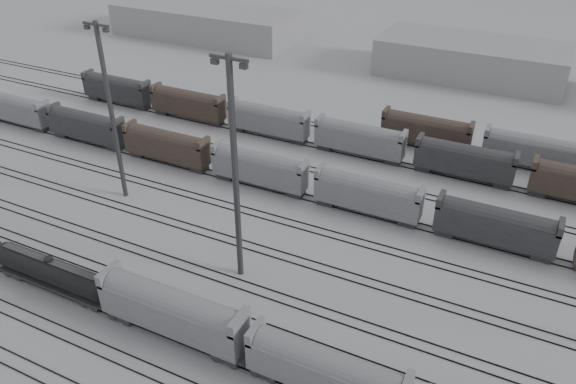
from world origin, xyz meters
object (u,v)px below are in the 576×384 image
at_px(tank_car_b, 52,272).
at_px(hopper_car_b, 326,370).
at_px(light_mast_c, 235,169).
at_px(hopper_car_a, 172,310).

bearing_deg(tank_car_b, hopper_car_b, 0.00).
height_order(hopper_car_b, light_mast_c, light_mast_c).
distance_m(hopper_car_a, hopper_car_b, 16.96).
xyz_separation_m(hopper_car_a, hopper_car_b, (16.96, 0.00, -0.31)).
bearing_deg(light_mast_c, hopper_car_a, -94.49).
height_order(tank_car_b, hopper_car_b, hopper_car_b).
distance_m(hopper_car_b, light_mast_c, 22.78).
bearing_deg(hopper_car_a, hopper_car_b, 0.00).
bearing_deg(hopper_car_b, light_mast_c, 143.46).
distance_m(hopper_car_a, light_mast_c, 16.01).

